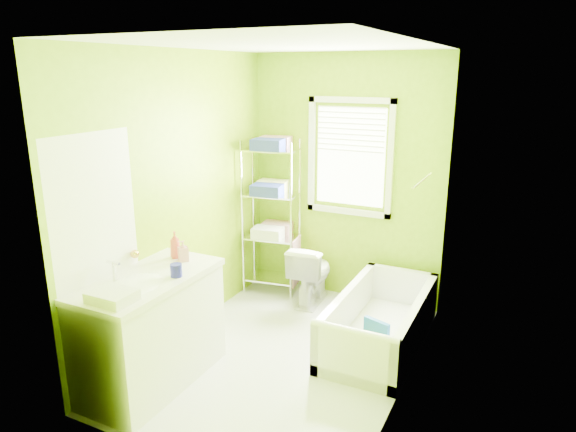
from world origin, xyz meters
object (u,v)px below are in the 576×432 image
at_px(bathtub, 379,328).
at_px(toilet, 311,273).
at_px(wire_shelf_unit, 273,200).
at_px(vanity, 151,328).

distance_m(bathtub, toilet, 1.09).
height_order(toilet, wire_shelf_unit, wire_shelf_unit).
relative_size(toilet, wire_shelf_unit, 0.38).
bearing_deg(bathtub, wire_shelf_unit, 155.82).
xyz_separation_m(bathtub, vanity, (-1.45, -1.37, 0.32)).
xyz_separation_m(toilet, wire_shelf_unit, (-0.50, 0.08, 0.73)).
height_order(toilet, vanity, vanity).
height_order(bathtub, toilet, toilet).
xyz_separation_m(vanity, wire_shelf_unit, (0.03, 2.00, 0.58)).
xyz_separation_m(toilet, vanity, (-0.53, -1.92, 0.15)).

